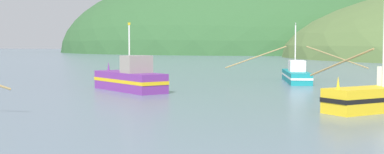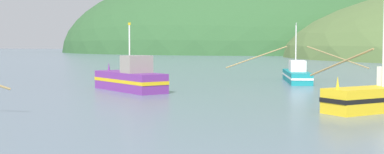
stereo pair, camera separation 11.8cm
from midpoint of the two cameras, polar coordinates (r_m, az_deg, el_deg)
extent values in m
ellipsoid|color=#2D562D|center=(222.97, 6.55, 2.65)|extent=(161.74, 129.39, 68.16)
cone|color=gold|center=(29.34, 15.36, -0.60)|extent=(0.28, 0.28, 0.70)
cylinder|color=silver|center=(31.84, 19.88, 4.30)|extent=(0.12, 0.12, 5.88)
cylinder|color=#997F4C|center=(34.47, 15.57, 1.44)|extent=(3.95, 3.64, 1.93)
cube|color=#6B2D84|center=(43.00, -6.58, -0.47)|extent=(7.78, 6.72, 1.48)
cube|color=gold|center=(42.99, -6.58, -0.38)|extent=(7.86, 6.79, 0.27)
cone|color=#6B2D84|center=(46.21, -8.78, 1.15)|extent=(0.28, 0.28, 0.70)
cube|color=gray|center=(41.92, -5.85, 1.37)|extent=(2.56, 2.64, 1.35)
cylinder|color=silver|center=(42.87, -6.59, 3.00)|extent=(0.12, 0.12, 3.73)
cube|color=gold|center=(42.89, -6.61, 5.65)|extent=(0.30, 0.24, 0.20)
cube|color=#147F84|center=(53.41, 11.14, 0.05)|extent=(4.03, 10.16, 1.05)
cube|color=white|center=(53.41, 11.14, 0.11)|extent=(4.07, 10.26, 0.19)
cone|color=#147F84|center=(57.93, 10.67, 1.20)|extent=(0.24, 0.24, 0.70)
cube|color=silver|center=(52.79, 11.22, 1.17)|extent=(1.95, 2.74, 1.08)
cylinder|color=silver|center=(54.28, 11.07, 3.07)|extent=(0.12, 0.12, 4.56)
cube|color=white|center=(54.31, 11.10, 5.60)|extent=(0.11, 0.36, 0.20)
cylinder|color=#997F4C|center=(53.06, 6.92, 2.11)|extent=(5.88, 1.40, 2.24)
cylinder|color=#997F4C|center=(53.88, 15.34, 2.03)|extent=(5.88, 1.40, 2.24)
camera|label=1|loc=(0.06, -89.91, 0.01)|focal=50.08mm
camera|label=2|loc=(0.06, 90.09, -0.01)|focal=50.08mm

